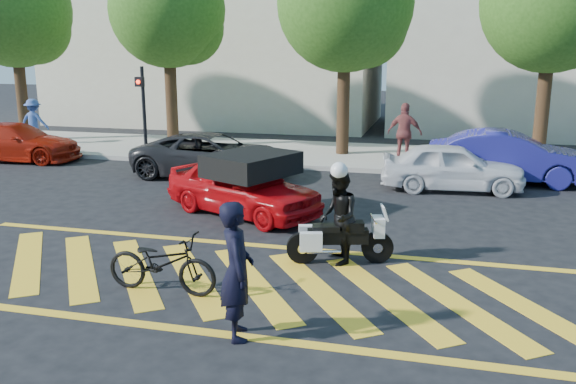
% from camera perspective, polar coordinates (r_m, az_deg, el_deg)
% --- Properties ---
extents(ground, '(90.00, 90.00, 0.00)m').
position_cam_1_polar(ground, '(10.54, -5.85, -8.20)').
color(ground, black).
rests_on(ground, ground).
extents(sidewalk, '(60.00, 5.00, 0.15)m').
position_cam_1_polar(sidewalk, '(21.78, 5.08, 3.43)').
color(sidewalk, '#9E998E').
rests_on(sidewalk, ground).
extents(crosswalk, '(12.33, 4.00, 0.01)m').
position_cam_1_polar(crosswalk, '(10.55, -6.05, -8.15)').
color(crosswalk, yellow).
rests_on(crosswalk, ground).
extents(building_left, '(16.00, 8.00, 10.00)m').
position_cam_1_polar(building_left, '(32.28, -6.61, 15.47)').
color(building_left, beige).
rests_on(building_left, ground).
extents(tree_far_left, '(4.40, 4.40, 7.41)m').
position_cam_1_polar(tree_far_left, '(26.80, -23.98, 14.93)').
color(tree_far_left, black).
rests_on(tree_far_left, ground).
extents(tree_left, '(4.20, 4.20, 7.26)m').
position_cam_1_polar(tree_left, '(23.41, -10.83, 16.05)').
color(tree_left, black).
rests_on(tree_left, ground).
extents(tree_center, '(4.60, 4.60, 7.56)m').
position_cam_1_polar(tree_center, '(21.52, 5.75, 16.73)').
color(tree_center, black).
rests_on(tree_center, ground).
extents(tree_right, '(4.40, 4.40, 7.41)m').
position_cam_1_polar(tree_right, '(21.49, 23.82, 15.55)').
color(tree_right, black).
rests_on(tree_right, ground).
extents(signal_pole, '(0.28, 0.43, 3.20)m').
position_cam_1_polar(signal_pole, '(21.45, -13.43, 7.94)').
color(signal_pole, black).
rests_on(signal_pole, ground).
extents(officer_bike, '(0.69, 0.82, 1.92)m').
position_cam_1_polar(officer_bike, '(8.25, -4.82, -7.34)').
color(officer_bike, black).
rests_on(officer_bike, ground).
extents(bicycle, '(1.91, 0.72, 0.99)m').
position_cam_1_polar(bicycle, '(10.04, -11.74, -6.52)').
color(bicycle, black).
rests_on(bicycle, ground).
extents(police_motorcycle, '(1.92, 0.90, 0.86)m').
position_cam_1_polar(police_motorcycle, '(11.17, 4.74, -4.34)').
color(police_motorcycle, black).
rests_on(police_motorcycle, ground).
extents(officer_moto, '(0.87, 0.99, 1.74)m').
position_cam_1_polar(officer_moto, '(11.06, 4.72, -2.35)').
color(officer_moto, black).
rests_on(officer_moto, ground).
extents(red_convertible, '(4.29, 3.13, 1.36)m').
position_cam_1_polar(red_convertible, '(14.29, -4.22, 0.54)').
color(red_convertible, '#B6080D').
rests_on(red_convertible, ground).
extents(parked_left, '(4.58, 2.18, 1.29)m').
position_cam_1_polar(parked_left, '(23.03, -24.10, 4.29)').
color(parked_left, '#A01809').
rests_on(parked_left, ground).
extents(parked_mid_left, '(4.75, 2.19, 1.32)m').
position_cam_1_polar(parked_mid_left, '(18.53, -7.10, 3.43)').
color(parked_mid_left, black).
rests_on(parked_mid_left, ground).
extents(parked_mid_right, '(3.96, 1.86, 1.31)m').
position_cam_1_polar(parked_mid_right, '(17.27, 15.12, 2.30)').
color(parked_mid_right, silver).
rests_on(parked_mid_right, ground).
extents(parked_right, '(4.57, 1.68, 1.49)m').
position_cam_1_polar(parked_right, '(18.72, 19.89, 3.09)').
color(parked_right, navy).
rests_on(parked_right, ground).
extents(pedestrian_left, '(1.18, 0.74, 1.74)m').
position_cam_1_polar(pedestrian_left, '(25.68, -22.67, 6.12)').
color(pedestrian_left, '#3A56A0').
rests_on(pedestrian_left, sidewalk).
extents(pedestrian_right, '(1.21, 0.70, 1.94)m').
position_cam_1_polar(pedestrian_right, '(20.21, 10.86, 5.46)').
color(pedestrian_right, brown).
rests_on(pedestrian_right, sidewalk).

